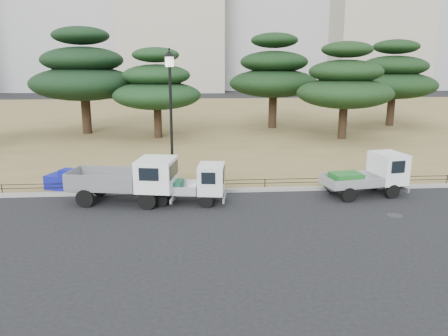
{
  "coord_description": "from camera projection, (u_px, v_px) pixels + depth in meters",
  "views": [
    {
      "loc": [
        -1.51,
        -16.91,
        5.8
      ],
      "look_at": [
        0.0,
        2.0,
        1.3
      ],
      "focal_mm": 35.0,
      "sensor_mm": 36.0,
      "label": 1
    }
  ],
  "objects": [
    {
      "name": "pine_west_near",
      "position": [
        83.0,
        73.0,
        35.67
      ],
      "size": [
        8.65,
        8.65,
        8.65
      ],
      "color": "black",
      "rests_on": "lawn"
    },
    {
      "name": "ground",
      "position": [
        228.0,
        210.0,
        17.85
      ],
      "size": [
        220.0,
        220.0,
        0.0
      ],
      "primitive_type": "plane",
      "color": "black"
    },
    {
      "name": "street_lamp",
      "position": [
        171.0,
        97.0,
        19.47
      ],
      "size": [
        0.56,
        0.56,
        6.26
      ],
      "color": "black",
      "rests_on": "lawn"
    },
    {
      "name": "lawn",
      "position": [
        203.0,
        119.0,
        47.51
      ],
      "size": [
        120.0,
        56.0,
        0.15
      ],
      "primitive_type": "cube",
      "color": "olive",
      "rests_on": "ground"
    },
    {
      "name": "pine_center_left",
      "position": [
        157.0,
        86.0,
        33.72
      ],
      "size": [
        6.84,
        6.84,
        6.95
      ],
      "color": "black",
      "rests_on": "lawn"
    },
    {
      "name": "tarp_pile",
      "position": [
        64.0,
        180.0,
        20.39
      ],
      "size": [
        1.69,
        1.47,
        0.94
      ],
      "rotation": [
        0.0,
        0.0,
        -0.37
      ],
      "color": "#12178F",
      "rests_on": "lawn"
    },
    {
      "name": "curb",
      "position": [
        223.0,
        190.0,
        20.36
      ],
      "size": [
        120.0,
        0.25,
        0.16
      ],
      "primitive_type": "cube",
      "color": "gray",
      "rests_on": "ground"
    },
    {
      "name": "pine_east_far",
      "position": [
        394.0,
        77.0,
        40.49
      ],
      "size": [
        7.87,
        7.87,
        7.91
      ],
      "color": "black",
      "rests_on": "lawn"
    },
    {
      "name": "pine_center_right",
      "position": [
        274.0,
        74.0,
        39.01
      ],
      "size": [
        7.92,
        7.92,
        8.4
      ],
      "color": "black",
      "rests_on": "lawn"
    },
    {
      "name": "pine_east_near",
      "position": [
        345.0,
        83.0,
        33.22
      ],
      "size": [
        7.3,
        7.3,
        7.37
      ],
      "color": "black",
      "rests_on": "lawn"
    },
    {
      "name": "manhole",
      "position": [
        395.0,
        216.0,
        17.19
      ],
      "size": [
        0.6,
        0.6,
        0.01
      ],
      "primitive_type": "cylinder",
      "color": "#2D2D30",
      "rests_on": "ground"
    },
    {
      "name": "truck_kei_rear",
      "position": [
        370.0,
        175.0,
        19.7
      ],
      "size": [
        3.86,
        2.14,
        1.91
      ],
      "rotation": [
        0.0,
        0.0,
        0.17
      ],
      "color": "black",
      "rests_on": "ground"
    },
    {
      "name": "truck_kei_front",
      "position": [
        193.0,
        184.0,
        18.61
      ],
      "size": [
        3.38,
        1.81,
        1.7
      ],
      "rotation": [
        0.0,
        0.0,
        -0.15
      ],
      "color": "black",
      "rests_on": "ground"
    },
    {
      "name": "pipe_fence",
      "position": [
        223.0,
        182.0,
        20.42
      ],
      "size": [
        38.0,
        0.04,
        0.4
      ],
      "color": "black",
      "rests_on": "lawn"
    },
    {
      "name": "truck_large",
      "position": [
        129.0,
        178.0,
        18.58
      ],
      "size": [
        4.74,
        2.55,
        1.96
      ],
      "rotation": [
        0.0,
        0.0,
        -0.19
      ],
      "color": "black",
      "rests_on": "ground"
    }
  ]
}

